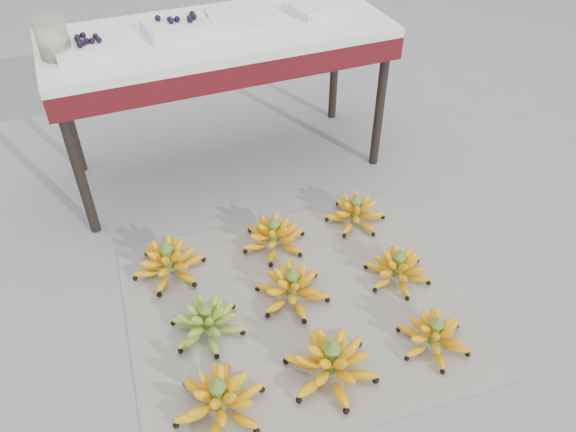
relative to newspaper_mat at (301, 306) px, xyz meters
name	(u,v)px	position (x,y,z in m)	size (l,w,h in m)	color
ground	(312,308)	(0.04, -0.02, 0.00)	(60.00, 60.00, 0.00)	slate
newspaper_mat	(301,306)	(0.00, 0.00, 0.00)	(1.25, 1.05, 0.01)	silver
bunch_front_left	(219,400)	(-0.40, -0.30, 0.06)	(0.30, 0.30, 0.18)	#FFB800
bunch_front_center	(331,363)	(-0.03, -0.31, 0.07)	(0.38, 0.38, 0.19)	#FFB800
bunch_front_right	(434,336)	(0.35, -0.33, 0.05)	(0.27, 0.27, 0.15)	#FFB800
bunch_mid_left	(207,321)	(-0.35, 0.02, 0.06)	(0.31, 0.31, 0.16)	olive
bunch_mid_center	(292,288)	(-0.01, 0.05, 0.06)	(0.29, 0.29, 0.17)	#FFB800
bunch_mid_right	(398,269)	(0.40, -0.01, 0.06)	(0.29, 0.29, 0.15)	#FFB800
bunch_back_left	(169,262)	(-0.41, 0.35, 0.06)	(0.35, 0.35, 0.17)	#FFB800
bunch_back_center	(274,236)	(0.03, 0.34, 0.06)	(0.30, 0.30, 0.16)	#FFB800
bunch_back_right	(356,212)	(0.41, 0.35, 0.06)	(0.33, 0.33, 0.15)	#FFB800
vendor_table	(219,47)	(0.03, 0.97, 0.61)	(1.45, 0.58, 0.70)	black
tray_far_left	(86,46)	(-0.51, 0.94, 0.71)	(0.26, 0.20, 0.06)	silver
tray_left	(177,27)	(-0.14, 1.00, 0.72)	(0.28, 0.22, 0.07)	silver
tray_right	(240,16)	(0.14, 1.01, 0.72)	(0.29, 0.22, 0.04)	silver
tray_far_right	(317,7)	(0.49, 1.00, 0.71)	(0.28, 0.23, 0.04)	silver
glass_jar	(53,38)	(-0.61, 0.93, 0.77)	(0.12, 0.12, 0.15)	beige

